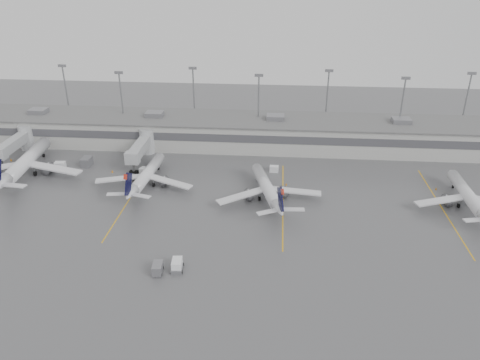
# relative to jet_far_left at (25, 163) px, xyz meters

# --- Properties ---
(ground) EXTENTS (260.00, 260.00, 0.00)m
(ground) POSITION_rel_jet_far_left_xyz_m (47.29, -32.84, -3.40)
(ground) COLOR #4F4F51
(ground) RESTS_ON ground
(terminal) EXTENTS (152.00, 17.00, 9.45)m
(terminal) POSITION_rel_jet_far_left_xyz_m (47.28, 25.14, 0.77)
(terminal) COLOR #ACACA7
(terminal) RESTS_ON ground
(light_masts) EXTENTS (142.40, 8.00, 20.60)m
(light_masts) POSITION_rel_jet_far_left_xyz_m (47.29, 30.91, 8.63)
(light_masts) COLOR gray
(light_masts) RESTS_ON ground
(jet_bridge_left) EXTENTS (4.00, 17.20, 7.00)m
(jet_bridge_left) POSITION_rel_jet_far_left_xyz_m (-8.21, 12.88, 0.47)
(jet_bridge_left) COLOR #949799
(jet_bridge_left) RESTS_ON ground
(jet_bridge_right) EXTENTS (4.00, 17.20, 7.00)m
(jet_bridge_right) POSITION_rel_jet_far_left_xyz_m (26.79, 12.88, 0.47)
(jet_bridge_right) COLOR #949799
(jet_bridge_right) RESTS_ON ground
(stand_markings) EXTENTS (105.25, 40.00, 0.01)m
(stand_markings) POSITION_rel_jet_far_left_xyz_m (47.29, -8.84, -3.39)
(stand_markings) COLOR #EEA90E
(stand_markings) RESTS_ON ground
(jet_far_left) EXTENTS (30.04, 33.80, 10.94)m
(jet_far_left) POSITION_rel_jet_far_left_xyz_m (0.00, 0.00, 0.00)
(jet_far_left) COLOR silver
(jet_far_left) RESTS_ON ground
(jet_mid_left) EXTENTS (23.96, 26.92, 8.71)m
(jet_mid_left) POSITION_rel_jet_far_left_xyz_m (31.93, -3.33, -0.69)
(jet_mid_left) COLOR silver
(jet_mid_left) RESTS_ON ground
(jet_mid_right) EXTENTS (23.48, 26.68, 8.83)m
(jet_mid_right) POSITION_rel_jet_far_left_xyz_m (61.16, -7.85, -0.66)
(jet_mid_right) COLOR silver
(jet_mid_right) RESTS_ON ground
(jet_far_right) EXTENTS (24.19, 27.09, 8.77)m
(jet_far_right) POSITION_rel_jet_far_left_xyz_m (105.27, -8.02, -0.67)
(jet_far_right) COLOR silver
(jet_far_right) RESTS_ON ground
(baggage_tug) EXTENTS (2.31, 3.34, 2.05)m
(baggage_tug) POSITION_rel_jet_far_left_xyz_m (46.17, -36.01, -2.60)
(baggage_tug) COLOR white
(baggage_tug) RESTS_ON ground
(baggage_cart) EXTENTS (1.91, 3.06, 1.88)m
(baggage_cart) POSITION_rel_jet_far_left_xyz_m (42.97, -37.21, -2.42)
(baggage_cart) COLOR slate
(baggage_cart) RESTS_ON ground
(gse_uld_a) EXTENTS (2.81, 2.04, 1.86)m
(gse_uld_a) POSITION_rel_jet_far_left_xyz_m (6.83, 4.41, -2.47)
(gse_uld_a) COLOR white
(gse_uld_a) RESTS_ON ground
(gse_uld_b) EXTENTS (3.00, 2.56, 1.80)m
(gse_uld_b) POSITION_rel_jet_far_left_xyz_m (29.87, 2.68, -2.50)
(gse_uld_b) COLOR white
(gse_uld_b) RESTS_ON ground
(gse_uld_c) EXTENTS (2.32, 1.60, 1.60)m
(gse_uld_c) POSITION_rel_jet_far_left_xyz_m (62.47, 7.17, -2.60)
(gse_uld_c) COLOR white
(gse_uld_c) RESTS_ON ground
(gse_loader) EXTENTS (2.31, 3.65, 2.26)m
(gse_loader) POSITION_rel_jet_far_left_xyz_m (13.02, 6.95, -2.27)
(gse_loader) COLOR slate
(gse_loader) RESTS_ON ground
(cone_a) EXTENTS (0.46, 0.46, 0.74)m
(cone_a) POSITION_rel_jet_far_left_xyz_m (-8.74, 8.22, -3.03)
(cone_a) COLOR orange
(cone_a) RESTS_ON ground
(cone_b) EXTENTS (0.45, 0.45, 0.72)m
(cone_b) POSITION_rel_jet_far_left_xyz_m (21.08, 3.26, -3.04)
(cone_b) COLOR orange
(cone_b) RESTS_ON ground
(cone_c) EXTENTS (0.40, 0.40, 0.64)m
(cone_c) POSITION_rel_jet_far_left_xyz_m (65.57, -0.48, -3.08)
(cone_c) COLOR orange
(cone_c) RESTS_ON ground
(cone_d) EXTENTS (0.39, 0.39, 0.62)m
(cone_d) POSITION_rel_jet_far_left_xyz_m (101.07, 0.09, -3.09)
(cone_d) COLOR orange
(cone_d) RESTS_ON ground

